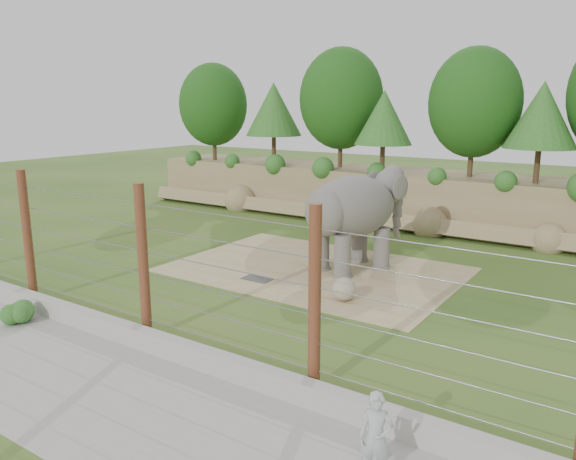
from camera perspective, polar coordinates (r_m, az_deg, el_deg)
The scene contains 11 objects.
ground at distance 18.22m, azimuth -3.52°, elevation -6.08°, with size 90.00×90.00×0.00m, color #32581E.
back_embankment at distance 28.21m, azimuth 13.33°, elevation 8.59°, with size 30.00×5.52×8.77m.
dirt_patch at distance 20.31m, azimuth 2.75°, elevation -4.03°, with size 10.00×7.00×0.02m, color tan.
drain_grate at distance 19.22m, azimuth -3.09°, elevation -4.95°, with size 1.00×0.60×0.03m, color #262628.
elephant at distance 20.11m, azimuth 6.54°, elevation 0.92°, with size 1.88×4.38×3.55m, color #615D57, non-canonical shape.
stone_ball at distance 17.18m, azimuth 5.74°, elevation -5.98°, with size 0.72×0.72×0.72m, color gray.
retaining_wall at distance 14.75m, azimuth -15.58°, elevation -10.21°, with size 26.00×0.35×0.50m, color #9F9C93.
walkway at distance 13.77m, azimuth -21.98°, elevation -13.54°, with size 26.00×4.00×0.01m, color #9F9C93.
barrier_fence at distance 14.48m, azimuth -14.50°, elevation -3.23°, with size 20.26×0.26×4.00m.
walkway_shrub at distance 17.02m, azimuth -25.52°, elevation -7.60°, with size 0.63×0.63×0.63m, color #1C5C1C.
zookeeper at distance 9.50m, azimuth 8.92°, elevation -20.11°, with size 0.55×0.36×1.51m, color #A9AFB3.
Camera 1 is at (10.50, -13.67, 5.92)m, focal length 35.00 mm.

